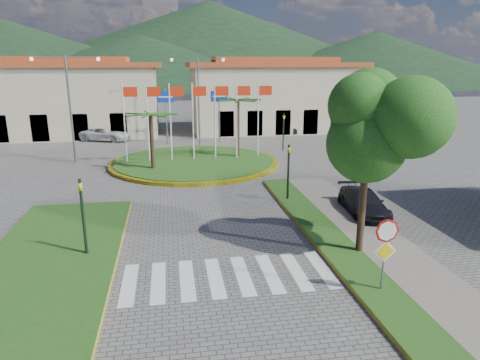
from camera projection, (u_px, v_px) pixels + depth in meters
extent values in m
plane|color=#5F5C5A|center=(246.00, 347.00, 11.52)|extent=(160.00, 160.00, 0.00)
cube|color=gray|center=(411.00, 289.00, 14.36)|extent=(4.00, 28.00, 0.15)
cube|color=#274C15|center=(378.00, 291.00, 14.17)|extent=(1.60, 28.00, 0.18)
cube|color=#274C15|center=(49.00, 263.00, 16.18)|extent=(5.00, 14.00, 0.18)
cube|color=silver|center=(226.00, 276.00, 15.33)|extent=(8.00, 3.00, 0.01)
cylinder|color=yellow|center=(194.00, 163.00, 32.42)|extent=(12.70, 12.70, 0.24)
cylinder|color=#274C15|center=(194.00, 162.00, 32.42)|extent=(12.00, 12.00, 0.30)
cylinder|color=black|center=(152.00, 144.00, 29.54)|extent=(0.28, 0.28, 4.05)
cylinder|color=black|center=(238.00, 130.00, 33.35)|extent=(0.28, 0.28, 4.68)
cylinder|color=silver|center=(125.00, 125.00, 31.35)|extent=(0.10, 0.10, 6.00)
cube|color=red|center=(130.00, 92.00, 30.80)|extent=(1.00, 0.03, 0.70)
cylinder|color=silver|center=(148.00, 125.00, 31.61)|extent=(0.10, 0.10, 6.00)
cube|color=red|center=(154.00, 92.00, 31.06)|extent=(1.00, 0.03, 0.70)
cylinder|color=silver|center=(171.00, 124.00, 31.88)|extent=(0.10, 0.10, 6.00)
cube|color=red|center=(177.00, 91.00, 31.33)|extent=(1.00, 0.03, 0.70)
cylinder|color=silver|center=(193.00, 124.00, 32.14)|extent=(0.10, 0.10, 6.00)
cube|color=red|center=(199.00, 91.00, 31.59)|extent=(1.00, 0.03, 0.70)
cylinder|color=silver|center=(215.00, 123.00, 32.40)|extent=(0.10, 0.10, 6.00)
cube|color=red|center=(222.00, 91.00, 31.86)|extent=(1.00, 0.03, 0.70)
cylinder|color=silver|center=(237.00, 123.00, 32.67)|extent=(0.10, 0.10, 6.00)
cube|color=red|center=(244.00, 91.00, 32.12)|extent=(1.00, 0.03, 0.70)
cylinder|color=silver|center=(258.00, 122.00, 32.93)|extent=(0.10, 0.10, 6.00)
cube|color=red|center=(265.00, 91.00, 32.39)|extent=(1.00, 0.03, 0.70)
cylinder|color=slate|center=(383.00, 259.00, 13.88)|extent=(0.07, 0.07, 2.50)
cylinder|color=red|center=(387.00, 231.00, 13.56)|extent=(0.80, 0.03, 0.80)
cube|color=yellow|center=(385.00, 251.00, 13.74)|extent=(0.78, 0.03, 0.78)
cylinder|color=black|center=(363.00, 202.00, 16.57)|extent=(0.28, 0.28, 4.40)
ellipsoid|color=#194512|center=(369.00, 125.00, 15.78)|extent=(3.60, 3.60, 3.20)
cylinder|color=black|center=(84.00, 219.00, 16.46)|extent=(0.12, 0.12, 3.20)
imported|color=gold|center=(81.00, 194.00, 16.20)|extent=(0.15, 0.18, 0.90)
cylinder|color=black|center=(288.00, 174.00, 23.23)|extent=(0.12, 0.12, 3.20)
imported|color=gold|center=(289.00, 156.00, 22.97)|extent=(0.15, 0.18, 0.90)
cylinder|color=black|center=(283.00, 132.00, 37.11)|extent=(0.12, 0.12, 3.20)
imported|color=gold|center=(284.00, 121.00, 36.85)|extent=(0.18, 0.15, 0.90)
cylinder|color=slate|center=(166.00, 116.00, 40.01)|extent=(0.12, 0.12, 5.20)
cube|color=#1033B1|center=(165.00, 97.00, 39.48)|extent=(1.60, 0.05, 1.00)
cylinder|color=slate|center=(219.00, 115.00, 40.81)|extent=(0.12, 0.12, 5.20)
cube|color=#1033B1|center=(219.00, 96.00, 40.28)|extent=(1.60, 0.05, 1.00)
cylinder|color=slate|center=(199.00, 102.00, 39.17)|extent=(0.16, 0.16, 8.00)
cube|color=slate|center=(184.00, 59.00, 37.98)|extent=(2.40, 0.08, 0.08)
cube|color=slate|center=(211.00, 59.00, 38.36)|extent=(2.40, 0.08, 0.08)
cylinder|color=slate|center=(70.00, 110.00, 31.87)|extent=(0.16, 0.16, 8.00)
cube|color=slate|center=(47.00, 57.00, 30.68)|extent=(2.40, 0.08, 0.08)
cube|color=slate|center=(82.00, 58.00, 31.06)|extent=(2.40, 0.08, 0.08)
cube|color=#BEB38F|center=(49.00, 102.00, 44.53)|extent=(22.00, 9.00, 7.00)
cube|color=#9C431E|center=(45.00, 65.00, 43.54)|extent=(23.32, 9.54, 0.50)
cube|color=#9C431E|center=(44.00, 60.00, 43.41)|extent=(16.50, 4.95, 0.60)
cube|color=#BEB38F|center=(273.00, 99.00, 48.34)|extent=(18.00, 9.00, 7.00)
cube|color=#9C431E|center=(274.00, 65.00, 47.36)|extent=(19.08, 9.54, 0.50)
cube|color=#9C431E|center=(274.00, 60.00, 47.22)|extent=(13.50, 4.95, 0.60)
cone|color=black|center=(210.00, 43.00, 162.18)|extent=(180.00, 180.00, 30.00)
cone|color=black|center=(375.00, 59.00, 148.71)|extent=(120.00, 120.00, 18.00)
cone|color=black|center=(139.00, 61.00, 131.51)|extent=(110.00, 110.00, 16.00)
imported|color=silver|center=(106.00, 134.00, 42.06)|extent=(5.41, 3.85, 1.37)
imported|color=black|center=(110.00, 130.00, 45.28)|extent=(3.60, 1.85, 1.17)
imported|color=black|center=(280.00, 128.00, 45.96)|extent=(4.03, 2.76, 1.26)
imported|color=black|center=(364.00, 203.00, 21.50)|extent=(2.08, 4.36, 1.23)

